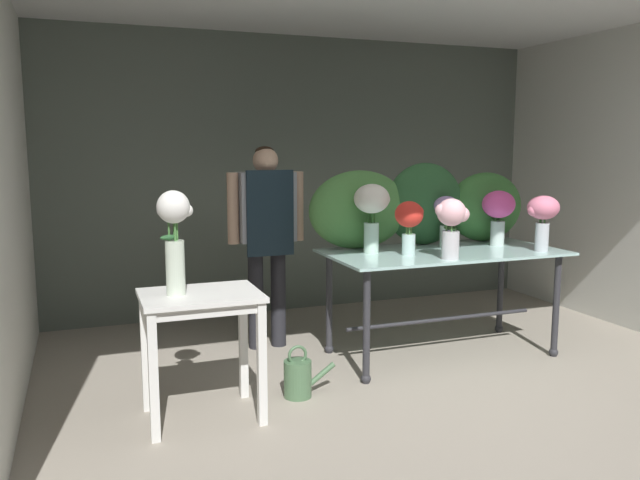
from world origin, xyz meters
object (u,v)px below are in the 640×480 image
Objects in this scene: vase_lilac_carnations at (446,214)px; watering_can at (298,378)px; vase_scarlet_dahlias at (409,220)px; vase_white_roses_tall at (174,235)px; florist at (266,224)px; vase_rosy_snapdragons at (543,215)px; vase_blush_tulips at (451,223)px; side_table_white at (201,312)px; display_table_glass at (443,267)px; vase_ivory_anemones at (372,207)px; vase_fuchsia_hydrangea at (498,210)px.

vase_lilac_carnations is 1.14× the size of watering_can.
vase_white_roses_tall is at bearing -166.10° from vase_scarlet_dahlias.
florist is 2.68× the size of vase_white_roses_tall.
vase_blush_tulips is (-0.83, -0.05, -0.02)m from vase_rosy_snapdragons.
florist reaches higher than side_table_white.
vase_rosy_snapdragons is 1.05m from vase_scarlet_dahlias.
vase_white_roses_tall reaches higher than vase_scarlet_dahlias.
display_table_glass is 5.09× the size of watering_can.
display_table_glass is 4.46× the size of vase_lilac_carnations.
vase_ivory_anemones reaches higher than display_table_glass.
vase_rosy_snapdragons is at bearing -21.62° from display_table_glass.
vase_fuchsia_hydrangea is 1.03× the size of vase_blush_tulips.
display_table_glass is at bearing 66.33° from vase_blush_tulips.
vase_fuchsia_hydrangea is 1.11× the size of vase_scarlet_dahlias.
display_table_glass is at bearing 14.58° from side_table_white.
vase_ivory_anemones reaches higher than vase_blush_tulips.
side_table_white is at bearing -0.14° from vase_white_roses_tall.
display_table_glass is 0.53m from vase_blush_tulips.
florist is at bearing 84.57° from watering_can.
vase_white_roses_tall is at bearing -163.19° from vase_lilac_carnations.
florist is 2.11m from vase_rosy_snapdragons.
vase_fuchsia_hydrangea is at bearing -18.46° from florist.
vase_blush_tulips is (0.41, -0.43, -0.08)m from vase_ivory_anemones.
vase_rosy_snapdragons reaches higher than watering_can.
side_table_white is 1.60m from vase_ivory_anemones.
vase_ivory_anemones is 1.30m from vase_rosy_snapdragons.
vase_ivory_anemones is 1.38m from watering_can.
vase_fuchsia_hydrangea is 0.89m from vase_scarlet_dahlias.
watering_can is (-0.97, -0.33, -0.95)m from vase_scarlet_dahlias.
vase_ivory_anemones is at bearing 163.08° from vase_rosy_snapdragons.
vase_rosy_snapdragons is at bearing -26.24° from florist.
side_table_white reaches higher than watering_can.
vase_lilac_carnations is 0.51m from vase_scarlet_dahlias.
vase_ivory_anemones is (0.65, -0.56, 0.16)m from florist.
vase_fuchsia_hydrangea is 0.86× the size of vase_ivory_anemones.
vase_ivory_anemones is at bearing -175.47° from vase_lilac_carnations.
vase_lilac_carnations is at bearing 62.07° from vase_blush_tulips.
florist reaches higher than watering_can.
vase_scarlet_dahlias is (0.22, -0.18, -0.09)m from vase_ivory_anemones.
vase_ivory_anemones is 1.20× the size of vase_blush_tulips.
vase_fuchsia_hydrangea reaches higher than vase_rosy_snapdragons.
florist is at bearing 159.12° from vase_lilac_carnations.
vase_fuchsia_hydrangea is at bearing 14.64° from watering_can.
florist is (0.74, 1.16, 0.35)m from side_table_white.
vase_lilac_carnations is (0.11, 0.16, 0.39)m from display_table_glass.
vase_rosy_snapdragons is (0.15, -0.35, -0.01)m from vase_fuchsia_hydrangea.
vase_fuchsia_hydrangea is at bearing 12.50° from vase_white_roses_tall.
side_table_white is (-1.94, -0.50, -0.04)m from display_table_glass.
vase_lilac_carnations is at bearing 21.66° from watering_can.
vase_white_roses_tall is at bearing -172.76° from watering_can.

